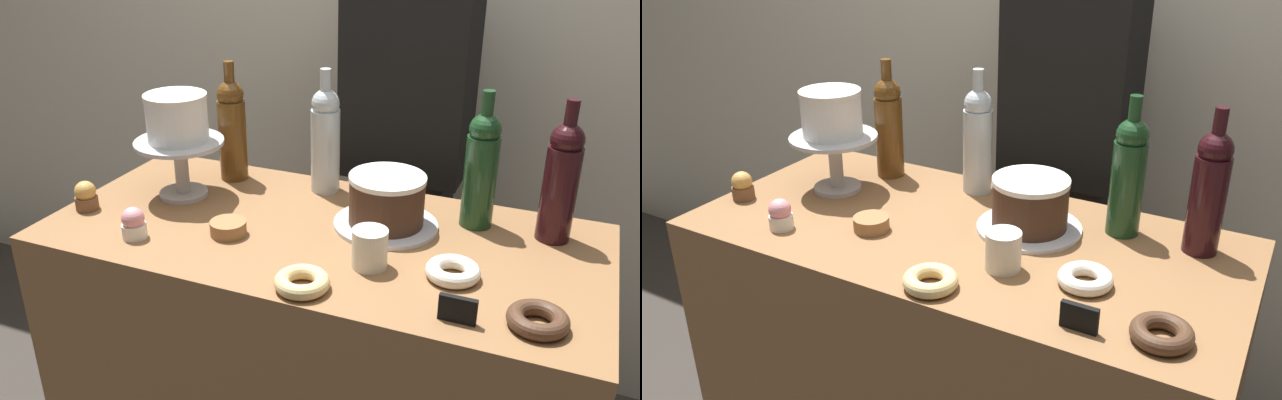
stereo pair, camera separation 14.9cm
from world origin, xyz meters
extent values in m
cube|color=beige|center=(0.00, 0.88, 1.30)|extent=(6.00, 0.05, 2.60)
cube|color=brown|center=(0.00, 0.00, 0.45)|extent=(1.29, 0.61, 0.90)
cylinder|color=#B2B2B7|center=(-0.41, 0.05, 0.91)|extent=(0.12, 0.12, 0.01)
cylinder|color=#B2B2B7|center=(-0.41, 0.05, 0.98)|extent=(0.04, 0.04, 0.13)
cylinder|color=#B2B2B7|center=(-0.41, 0.05, 1.05)|extent=(0.23, 0.23, 0.01)
cylinder|color=white|center=(-0.41, 0.05, 1.11)|extent=(0.15, 0.15, 0.11)
cylinder|color=white|center=(-0.41, 0.05, 1.17)|extent=(0.16, 0.16, 0.01)
cylinder|color=silver|center=(0.13, 0.08, 0.91)|extent=(0.25, 0.25, 0.01)
cylinder|color=#3D2619|center=(0.13, 0.08, 0.96)|extent=(0.18, 0.18, 0.11)
cylinder|color=white|center=(0.13, 0.08, 1.02)|extent=(0.18, 0.18, 0.01)
cylinder|color=#193D1E|center=(0.33, 0.18, 1.01)|extent=(0.08, 0.08, 0.22)
sphere|color=#193D1E|center=(0.33, 0.18, 1.14)|extent=(0.07, 0.07, 0.07)
cylinder|color=#193D1E|center=(0.33, 0.18, 1.19)|extent=(0.03, 0.03, 0.08)
cylinder|color=#5B3814|center=(-0.35, 0.21, 1.01)|extent=(0.08, 0.08, 0.22)
sphere|color=#5B3814|center=(-0.35, 0.21, 1.14)|extent=(0.07, 0.07, 0.07)
cylinder|color=#5B3814|center=(-0.35, 0.21, 1.19)|extent=(0.03, 0.03, 0.08)
cylinder|color=black|center=(0.50, 0.17, 1.01)|extent=(0.08, 0.08, 0.22)
sphere|color=black|center=(0.50, 0.17, 1.14)|extent=(0.07, 0.07, 0.07)
cylinder|color=black|center=(0.50, 0.17, 1.19)|extent=(0.03, 0.03, 0.08)
cylinder|color=#B2BCC1|center=(-0.08, 0.23, 1.01)|extent=(0.08, 0.08, 0.22)
sphere|color=#B2BCC1|center=(-0.08, 0.23, 1.14)|extent=(0.07, 0.07, 0.07)
cylinder|color=#B2BCC1|center=(-0.08, 0.23, 1.19)|extent=(0.03, 0.03, 0.08)
cylinder|color=brown|center=(-0.58, -0.11, 0.92)|extent=(0.06, 0.06, 0.03)
sphere|color=#CC9347|center=(-0.58, -0.11, 0.95)|extent=(0.05, 0.05, 0.05)
cylinder|color=white|center=(-0.38, -0.19, 0.92)|extent=(0.06, 0.06, 0.03)
sphere|color=pink|center=(-0.38, -0.19, 0.95)|extent=(0.05, 0.05, 0.05)
torus|color=#472D1E|center=(0.51, -0.20, 0.92)|extent=(0.11, 0.11, 0.03)
torus|color=silver|center=(0.33, -0.09, 0.92)|extent=(0.11, 0.11, 0.03)
torus|color=#E0C17F|center=(0.06, -0.24, 0.92)|extent=(0.11, 0.11, 0.03)
cylinder|color=olive|center=(-0.19, -0.10, 0.91)|extent=(0.08, 0.08, 0.01)
cylinder|color=olive|center=(-0.19, -0.10, 0.92)|extent=(0.08, 0.08, 0.01)
cylinder|color=olive|center=(-0.19, -0.10, 0.93)|extent=(0.08, 0.08, 0.01)
cube|color=black|center=(0.37, -0.24, 0.93)|extent=(0.07, 0.01, 0.05)
cylinder|color=silver|center=(0.16, -0.11, 0.94)|extent=(0.08, 0.08, 0.08)
cube|color=black|center=(0.04, 0.56, 0.42)|extent=(0.28, 0.18, 0.85)
cube|color=black|center=(0.04, 0.56, 1.12)|extent=(0.36, 0.22, 0.55)
camera|label=1|loc=(0.53, -1.25, 1.60)|focal=36.66mm
camera|label=2|loc=(0.66, -1.18, 1.60)|focal=36.66mm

